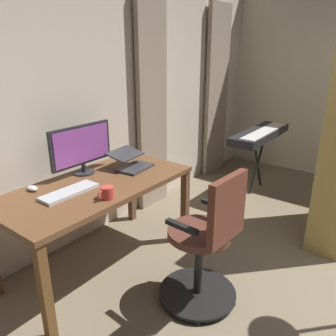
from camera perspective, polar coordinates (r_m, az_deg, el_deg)
name	(u,v)px	position (r m, az deg, el deg)	size (l,w,h in m)	color
back_room_partition	(119,90)	(3.40, -8.33, 13.16)	(5.15, 0.10, 2.67)	beige
curtain_left_panel	(217,93)	(4.77, 8.37, 12.67)	(0.52, 0.06, 2.28)	gray
curtain_right_panel	(152,106)	(3.62, -2.75, 10.63)	(0.44, 0.06, 2.28)	gray
desk	(97,193)	(2.66, -12.03, -4.27)	(1.54, 0.76, 0.73)	brown
office_chair	(207,245)	(2.31, 6.63, -12.92)	(0.56, 0.56, 1.00)	black
computer_monitor	(82,147)	(2.80, -14.62, 3.55)	(0.59, 0.18, 0.41)	#232328
computer_keyboard	(69,192)	(2.49, -16.58, -3.97)	(0.43, 0.15, 0.02)	#B7BCC1
laptop	(131,162)	(2.90, -6.32, 0.95)	(0.34, 0.34, 0.15)	#333338
computer_mouse	(32,188)	(2.63, -22.28, -3.25)	(0.06, 0.10, 0.04)	silver
mug_tea	(107,193)	(2.34, -10.41, -4.19)	(0.13, 0.09, 0.09)	#CC3D33
piano_keyboard	(260,135)	(4.23, 15.57, 5.48)	(1.18, 0.34, 0.79)	black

